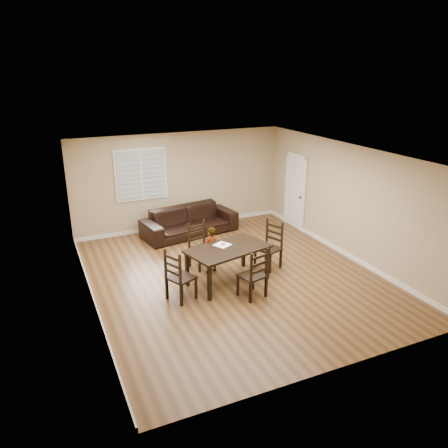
{
  "coord_description": "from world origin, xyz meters",
  "views": [
    {
      "loc": [
        -3.73,
        -7.84,
        4.34
      ],
      "look_at": [
        0.07,
        0.65,
        1.0
      ],
      "focal_mm": 35.0,
      "sensor_mm": 36.0,
      "label": 1
    }
  ],
  "objects": [
    {
      "name": "chair_left",
      "position": [
        -1.48,
        -0.54,
        0.49
      ],
      "size": [
        0.61,
        0.63,
        1.08
      ],
      "rotation": [
        0.0,
        0.0,
        1.98
      ],
      "color": "black",
      "rests_on": "ground"
    },
    {
      "name": "dining_table",
      "position": [
        -0.23,
        -0.21,
        0.71
      ],
      "size": [
        1.88,
        1.33,
        0.8
      ],
      "rotation": [
        0.0,
        0.0,
        0.24
      ],
      "color": "black",
      "rests_on": "ground"
    },
    {
      "name": "room",
      "position": [
        0.04,
        0.18,
        1.81
      ],
      "size": [
        6.04,
        7.04,
        2.72
      ],
      "color": "tan",
      "rests_on": "ground"
    },
    {
      "name": "child",
      "position": [
        -0.37,
        0.39,
        0.54
      ],
      "size": [
        0.46,
        0.37,
        1.08
      ],
      "primitive_type": "imported",
      "rotation": [
        0.0,
        0.0,
        3.48
      ],
      "color": "gray",
      "rests_on": "ground"
    },
    {
      "name": "donut",
      "position": [
        -0.25,
        -0.02,
        0.82
      ],
      "size": [
        0.1,
        0.1,
        0.04
      ],
      "color": "#B0723F",
      "rests_on": "napkin"
    },
    {
      "name": "chair_near",
      "position": [
        -0.48,
        0.85,
        0.48
      ],
      "size": [
        0.57,
        0.55,
        1.06
      ],
      "rotation": [
        0.0,
        0.0,
        0.24
      ],
      "color": "black",
      "rests_on": "ground"
    },
    {
      "name": "sofa",
      "position": [
        0.01,
        2.82,
        0.38
      ],
      "size": [
        2.73,
        1.43,
        0.76
      ],
      "primitive_type": "imported",
      "rotation": [
        0.0,
        0.0,
        0.17
      ],
      "color": "black",
      "rests_on": "ground"
    },
    {
      "name": "chair_right",
      "position": [
        1.03,
        0.12,
        0.5
      ],
      "size": [
        0.61,
        0.63,
        1.09
      ],
      "rotation": [
        0.0,
        0.0,
        -1.18
      ],
      "color": "black",
      "rests_on": "ground"
    },
    {
      "name": "chair_far",
      "position": [
        -0.01,
        -1.08,
        0.48
      ],
      "size": [
        0.57,
        0.55,
        1.06
      ],
      "rotation": [
        0.0,
        0.0,
        3.38
      ],
      "color": "black",
      "rests_on": "ground"
    },
    {
      "name": "napkin",
      "position": [
        -0.27,
        -0.02,
        0.8
      ],
      "size": [
        0.41,
        0.41,
        0.0
      ],
      "primitive_type": "cube",
      "rotation": [
        0.0,
        0.0,
        0.48
      ],
      "color": "white",
      "rests_on": "dining_table"
    },
    {
      "name": "ground",
      "position": [
        0.0,
        0.0,
        0.0
      ],
      "size": [
        7.0,
        7.0,
        0.0
      ],
      "primitive_type": "plane",
      "color": "brown",
      "rests_on": "ground"
    }
  ]
}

